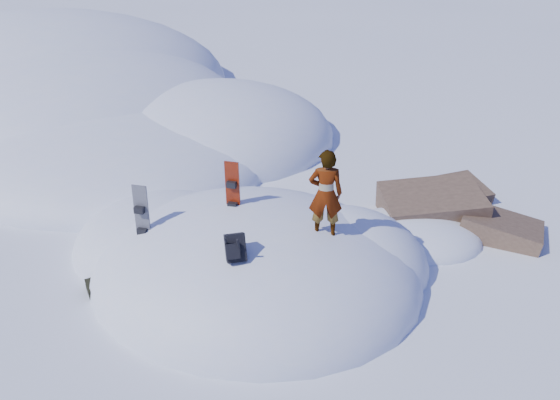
% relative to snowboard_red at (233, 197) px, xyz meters
% --- Properties ---
extents(ground, '(120.00, 120.00, 0.00)m').
position_rel_snowboard_red_xyz_m(ground, '(0.53, -0.31, -1.65)').
color(ground, white).
rests_on(ground, ground).
extents(snow_mound, '(8.00, 6.00, 3.00)m').
position_rel_snowboard_red_xyz_m(snow_mound, '(0.35, -0.08, -1.65)').
color(snow_mound, white).
rests_on(snow_mound, ground).
extents(snow_ridge, '(21.50, 18.50, 6.40)m').
position_rel_snowboard_red_xyz_m(snow_ridge, '(-9.91, 9.53, -1.65)').
color(snow_ridge, white).
rests_on(snow_ridge, ground).
extents(rock_outcrop, '(4.68, 4.41, 1.68)m').
position_rel_snowboard_red_xyz_m(rock_outcrop, '(4.25, 2.69, -1.64)').
color(rock_outcrop, brown).
rests_on(rock_outcrop, ground).
extents(snowboard_red, '(0.30, 0.15, 1.60)m').
position_rel_snowboard_red_xyz_m(snowboard_red, '(0.00, 0.00, 0.00)').
color(snowboard_red, red).
rests_on(snowboard_red, snow_mound).
extents(snowboard_dark, '(0.30, 0.18, 1.63)m').
position_rel_snowboard_red_xyz_m(snowboard_dark, '(-1.62, -0.91, -0.32)').
color(snowboard_dark, black).
rests_on(snowboard_dark, snow_mound).
extents(backpack, '(0.52, 0.58, 0.59)m').
position_rel_snowboard_red_xyz_m(backpack, '(0.59, -1.69, -0.11)').
color(backpack, black).
rests_on(backpack, snow_mound).
extents(gear_pile, '(0.98, 0.85, 0.26)m').
position_rel_snowboard_red_xyz_m(gear_pile, '(-2.23, -1.47, -1.53)').
color(gear_pile, black).
rests_on(gear_pile, ground).
extents(person, '(0.72, 0.55, 1.77)m').
position_rel_snowboard_red_xyz_m(person, '(1.98, -0.42, 0.51)').
color(person, slate).
rests_on(person, snow_mound).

